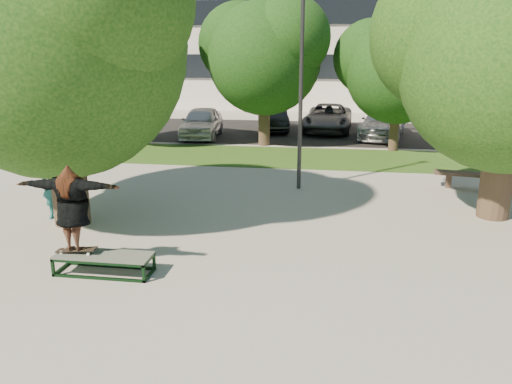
% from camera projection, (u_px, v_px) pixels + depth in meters
% --- Properties ---
extents(ground, '(120.00, 120.00, 0.00)m').
position_uv_depth(ground, '(235.00, 248.00, 10.56)').
color(ground, gray).
rests_on(ground, ground).
extents(grass_strip, '(30.00, 4.00, 0.02)m').
position_uv_depth(grass_strip, '(306.00, 158.00, 19.45)').
color(grass_strip, '#244A15').
rests_on(grass_strip, ground).
extents(asphalt_strip, '(40.00, 8.00, 0.01)m').
position_uv_depth(asphalt_strip, '(294.00, 131.00, 25.78)').
color(asphalt_strip, black).
rests_on(asphalt_strip, ground).
extents(tree_left, '(6.96, 5.95, 7.12)m').
position_uv_depth(tree_left, '(52.00, 32.00, 11.01)').
color(tree_left, '#38281E').
rests_on(tree_left, ground).
extents(tree_right, '(6.24, 5.33, 6.51)m').
position_uv_depth(tree_right, '(510.00, 48.00, 11.53)').
color(tree_right, '#38281E').
rests_on(tree_right, ground).
extents(bg_tree_left, '(5.28, 4.51, 5.77)m').
position_uv_depth(bg_tree_left, '(131.00, 58.00, 21.01)').
color(bg_tree_left, '#38281E').
rests_on(bg_tree_left, ground).
extents(bg_tree_mid, '(5.76, 4.92, 6.24)m').
position_uv_depth(bg_tree_mid, '(263.00, 51.00, 21.10)').
color(bg_tree_mid, '#38281E').
rests_on(bg_tree_mid, ground).
extents(bg_tree_right, '(5.04, 4.31, 5.43)m').
position_uv_depth(bg_tree_right, '(397.00, 65.00, 19.97)').
color(bg_tree_right, '#38281E').
rests_on(bg_tree_right, ground).
extents(lamppost, '(0.25, 0.15, 6.11)m').
position_uv_depth(lamppost, '(301.00, 82.00, 14.31)').
color(lamppost, '#2D2D30').
rests_on(lamppost, ground).
extents(grind_box, '(1.80, 0.60, 0.38)m').
position_uv_depth(grind_box, '(104.00, 264.00, 9.32)').
color(grind_box, black).
rests_on(grind_box, ground).
extents(skater_rig, '(1.99, 0.56, 1.69)m').
position_uv_depth(skater_rig, '(72.00, 208.00, 9.11)').
color(skater_rig, white).
rests_on(skater_rig, grind_box).
extents(bystander, '(0.74, 0.59, 1.78)m').
position_uv_depth(bystander, '(55.00, 183.00, 12.23)').
color(bystander, '#165355').
rests_on(bystander, ground).
extents(bench, '(3.33, 0.98, 0.51)m').
position_uv_depth(bench, '(493.00, 177.00, 14.76)').
color(bench, '#47372B').
rests_on(bench, ground).
extents(car_silver_a, '(2.06, 4.37, 1.45)m').
position_uv_depth(car_silver_a, '(202.00, 122.00, 23.89)').
color(car_silver_a, silver).
rests_on(car_silver_a, asphalt_strip).
extents(car_dark, '(2.13, 4.17, 1.31)m').
position_uv_depth(car_dark, '(273.00, 118.00, 25.97)').
color(car_dark, black).
rests_on(car_dark, asphalt_strip).
extents(car_grey, '(2.59, 5.10, 1.38)m').
position_uv_depth(car_grey, '(328.00, 118.00, 25.74)').
color(car_grey, '#515156').
rests_on(car_grey, asphalt_strip).
extents(car_silver_b, '(2.77, 4.97, 1.36)m').
position_uv_depth(car_silver_b, '(383.00, 123.00, 23.89)').
color(car_silver_b, silver).
rests_on(car_silver_b, asphalt_strip).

